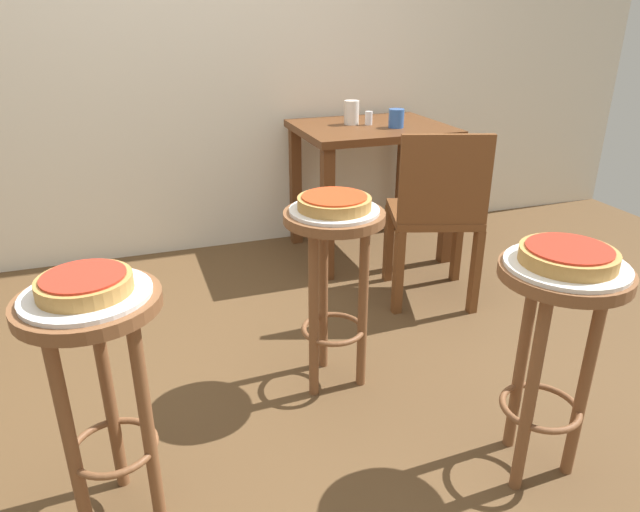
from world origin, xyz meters
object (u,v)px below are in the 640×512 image
at_px(pizza_middle, 85,284).
at_px(cup_far_edge, 352,112).
at_px(stool_foreground, 555,328).
at_px(serving_plate_middle, 87,294).
at_px(serving_plate_foreground, 566,265).
at_px(pizza_foreground, 568,256).
at_px(stool_leftside, 334,262).
at_px(cup_near_edge, 396,118).
at_px(dining_table, 370,150).
at_px(serving_plate_leftside, 334,210).
at_px(wooden_chair, 436,212).
at_px(stool_middle, 99,363).
at_px(condiment_shaker, 369,118).
at_px(pizza_leftside, 334,202).

height_order(pizza_middle, cup_far_edge, cup_far_edge).
xyz_separation_m(stool_foreground, serving_plate_middle, (-1.22, 0.24, 0.20)).
xyz_separation_m(serving_plate_foreground, pizza_foreground, (0.00, 0.00, 0.03)).
xyz_separation_m(stool_leftside, cup_near_edge, (0.75, 1.05, 0.29)).
relative_size(dining_table, cup_near_edge, 8.30).
relative_size(stool_leftside, serving_plate_leftside, 2.22).
height_order(stool_leftside, cup_far_edge, cup_far_edge).
height_order(pizza_foreground, pizza_middle, same).
height_order(serving_plate_middle, pizza_middle, pizza_middle).
distance_m(pizza_foreground, wooden_chair, 1.16).
relative_size(serving_plate_middle, dining_table, 0.38).
relative_size(stool_middle, pizza_middle, 3.07).
relative_size(stool_foreground, wooden_chair, 0.82).
distance_m(stool_leftside, serving_plate_leftside, 0.20).
bearing_deg(stool_middle, cup_far_edge, 50.21).
bearing_deg(pizza_foreground, condiment_shaker, 83.42).
bearing_deg(condiment_shaker, serving_plate_leftside, -118.63).
bearing_deg(stool_middle, cup_near_edge, 43.30).
xyz_separation_m(pizza_middle, cup_far_edge, (1.34, 1.61, 0.09)).
bearing_deg(serving_plate_foreground, stool_leftside, 123.95).
height_order(pizza_middle, condiment_shaker, condiment_shaker).
distance_m(serving_plate_foreground, serving_plate_middle, 1.24).
height_order(stool_middle, condiment_shaker, condiment_shaker).
relative_size(pizza_middle, dining_table, 0.28).
distance_m(pizza_leftside, wooden_chair, 0.87).
height_order(stool_middle, cup_near_edge, cup_near_edge).
distance_m(serving_plate_middle, cup_near_edge, 2.11).
xyz_separation_m(serving_plate_foreground, pizza_leftside, (-0.43, 0.64, 0.03)).
height_order(pizza_leftside, dining_table, pizza_leftside).
bearing_deg(serving_plate_leftside, condiment_shaker, 61.37).
relative_size(serving_plate_leftside, dining_table, 0.39).
bearing_deg(stool_foreground, condiment_shaker, 83.42).
distance_m(stool_leftside, condiment_shaker, 1.36).
height_order(cup_near_edge, cup_far_edge, cup_far_edge).
xyz_separation_m(pizza_leftside, dining_table, (0.65, 1.16, -0.12)).
bearing_deg(stool_middle, stool_leftside, 26.69).
relative_size(pizza_foreground, cup_far_edge, 2.01).
height_order(pizza_middle, cup_near_edge, cup_near_edge).
height_order(pizza_middle, dining_table, pizza_middle).
distance_m(serving_plate_leftside, dining_table, 1.33).
bearing_deg(stool_middle, serving_plate_leftside, 26.69).
xyz_separation_m(serving_plate_foreground, stool_middle, (-1.22, 0.24, -0.20)).
distance_m(pizza_middle, condiment_shaker, 2.12).
distance_m(dining_table, cup_far_edge, 0.23).
xyz_separation_m(pizza_foreground, serving_plate_leftside, (-0.43, 0.64, -0.03)).
bearing_deg(pizza_leftside, condiment_shaker, 61.37).
bearing_deg(stool_leftside, stool_middle, -153.31).
height_order(serving_plate_middle, serving_plate_leftside, same).
xyz_separation_m(pizza_middle, cup_near_edge, (1.53, 1.45, 0.07)).
xyz_separation_m(serving_plate_foreground, stool_leftside, (-0.43, 0.64, -0.20)).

